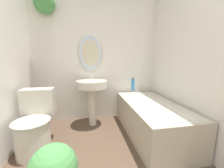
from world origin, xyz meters
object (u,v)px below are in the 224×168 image
pedestal_sink (92,90)px  shampoo_bottle (133,84)px  toilet (35,126)px  bathtub (151,118)px

pedestal_sink → shampoo_bottle: bearing=7.4°
toilet → shampoo_bottle: bearing=24.1°
toilet → shampoo_bottle: size_ratio=3.32×
pedestal_sink → bathtub: pedestal_sink is taller
pedestal_sink → shampoo_bottle: 0.80m
bathtub → shampoo_bottle: 0.74m
toilet → bathtub: bearing=3.1°
pedestal_sink → shampoo_bottle: (0.79, 0.10, 0.06)m
bathtub → shampoo_bottle: size_ratio=6.50×
toilet → bathtub: 1.65m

